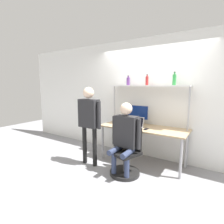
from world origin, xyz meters
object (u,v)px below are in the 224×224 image
person_standing (89,116)px  bottle_purple (128,81)px  cell_phone (146,129)px  office_chair (126,160)px  monitor (136,113)px  bottle_red (147,81)px  laptop (137,124)px  person_seated (125,133)px  bottle_green (174,79)px

person_standing → bottle_purple: 1.24m
cell_phone → office_chair: 0.74m
office_chair → person_standing: 1.14m
monitor → person_standing: (-0.61, -0.93, 0.01)m
monitor → cell_phone: monitor is taller
bottle_red → laptop: bearing=-106.6°
person_seated → bottle_green: (0.60, 0.90, 0.98)m
laptop → person_seated: bearing=-84.9°
bottle_red → cell_phone: bearing=-66.6°
bottle_green → person_standing: bearing=-147.3°
person_seated → person_standing: size_ratio=0.84×
laptop → office_chair: (0.07, -0.56, -0.57)m
laptop → bottle_red: size_ratio=1.22×
monitor → bottle_purple: 0.76m
laptop → bottle_purple: bearing=141.6°
cell_phone → bottle_green: bottle_green is taller
cell_phone → bottle_red: size_ratio=0.65×
cell_phone → bottle_green: bearing=39.9°
cell_phone → person_standing: bearing=-150.7°
monitor → cell_phone: bearing=-41.7°
monitor → bottle_red: 0.78m
monitor → bottle_green: (0.82, -0.01, 0.75)m
person_seated → bottle_purple: bearing=115.2°
bottle_purple → bottle_red: size_ratio=0.94×
cell_phone → bottle_purple: bottle_purple is taller
person_standing → bottle_red: bottle_red is taller
office_chair → bottle_green: (0.59, 0.85, 1.50)m
laptop → cell_phone: (0.24, -0.06, -0.05)m
bottle_green → laptop: bearing=-156.0°
monitor → bottle_green: 1.11m
monitor → person_seated: person_seated is taller
monitor → person_standing: 1.11m
office_chair → bottle_green: bottle_green is taller
monitor → laptop: bearing=-61.1°
laptop → cell_phone: 0.25m
office_chair → person_seated: (-0.01, -0.04, 0.52)m
bottle_purple → bottle_red: bottle_red is taller
office_chair → bottle_green: size_ratio=3.43×
monitor → office_chair: size_ratio=0.67×
cell_phone → person_seated: 0.58m
cell_phone → person_seated: person_seated is taller
laptop → person_standing: person_standing is taller
bottle_green → bottle_red: (-0.57, 0.00, -0.01)m
monitor → bottle_green: bottle_green is taller
person_standing → bottle_green: bottle_green is taller
person_standing → bottle_red: (0.86, 0.92, 0.72)m
office_chair → bottle_red: 1.71m
laptop → person_seated: 0.61m
office_chair → bottle_purple: 1.76m
cell_phone → bottle_red: 1.05m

